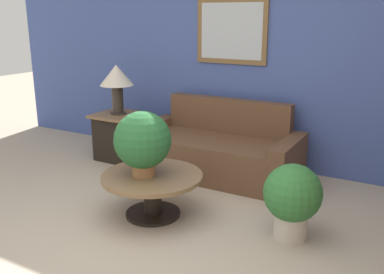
% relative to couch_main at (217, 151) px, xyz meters
% --- Properties ---
extents(ground_plane, '(20.00, 20.00, 0.00)m').
position_rel_couch_main_xyz_m(ground_plane, '(0.26, -2.15, -0.28)').
color(ground_plane, tan).
extents(wall_back, '(7.91, 0.09, 2.60)m').
position_rel_couch_main_xyz_m(wall_back, '(0.25, 0.56, 1.03)').
color(wall_back, '#42569E').
rests_on(wall_back, ground_plane).
extents(couch_main, '(1.95, 0.89, 0.86)m').
position_rel_couch_main_xyz_m(couch_main, '(0.00, 0.00, 0.00)').
color(couch_main, brown).
rests_on(couch_main, ground_plane).
extents(coffee_table, '(0.95, 0.95, 0.41)m').
position_rel_couch_main_xyz_m(coffee_table, '(-0.03, -1.31, 0.02)').
color(coffee_table, black).
rests_on(coffee_table, ground_plane).
extents(side_table, '(0.59, 0.59, 0.61)m').
position_rel_couch_main_xyz_m(side_table, '(-1.37, -0.13, 0.03)').
color(side_table, black).
rests_on(side_table, ground_plane).
extents(table_lamp, '(0.43, 0.43, 0.63)m').
position_rel_couch_main_xyz_m(table_lamp, '(-1.37, -0.13, 0.78)').
color(table_lamp, '#2D2823').
rests_on(table_lamp, side_table).
extents(potted_plant_on_table, '(0.53, 0.53, 0.60)m').
position_rel_couch_main_xyz_m(potted_plant_on_table, '(-0.08, -1.37, 0.46)').
color(potted_plant_on_table, '#9E6B42').
rests_on(potted_plant_on_table, coffee_table).
extents(potted_plant_floor, '(0.49, 0.49, 0.66)m').
position_rel_couch_main_xyz_m(potted_plant_floor, '(1.24, -1.09, 0.09)').
color(potted_plant_floor, beige).
rests_on(potted_plant_floor, ground_plane).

